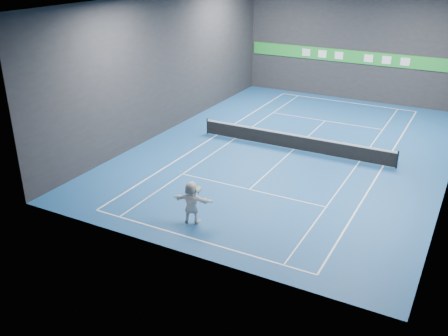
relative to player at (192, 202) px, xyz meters
The scene contains 18 objects.
ground 10.77m from the player, 85.36° to the left, with size 26.00×26.00×0.00m, color navy.
wall_back 23.96m from the player, 87.90° to the left, with size 18.00×0.10×9.00m, color #242427.
wall_front 4.27m from the player, 69.46° to the right, with size 18.00×0.10×9.00m, color #242427.
wall_left 13.88m from the player, 127.27° to the left, with size 0.10×26.00×9.00m, color #242427.
baseline_near 1.79m from the player, 54.24° to the right, with size 10.98×0.08×0.01m, color white.
baseline_far 22.62m from the player, 87.80° to the left, with size 10.98×0.08×0.01m, color white.
sideline_doubles_left 11.69m from the player, 113.40° to the left, with size 0.08×23.78×0.01m, color white.
sideline_doubles_right 12.48m from the player, 59.26° to the left, with size 0.08×23.78×0.01m, color white.
sideline_singles_left 11.21m from the player, 106.88° to the left, with size 0.06×23.78×0.01m, color white.
sideline_singles_right 11.83m from the player, 65.03° to the left, with size 0.06×23.78×0.01m, color white.
service_line_near 4.49m from the player, 78.57° to the left, with size 8.23×0.06×0.01m, color white.
service_line_far 17.14m from the player, 87.10° to the left, with size 8.23×0.06×0.01m, color white.
center_service_line 10.77m from the player, 85.36° to the left, with size 0.06×12.80×0.01m, color white.
player is the anchor object (origin of this frame).
tennis_ball 1.46m from the player, behind, with size 0.07×0.07×0.07m, color #E1F829.
tennis_net 10.73m from the player, 85.36° to the left, with size 12.50×0.10×1.07m.
sponsor_banner 23.77m from the player, 87.90° to the left, with size 17.64×0.11×1.00m.
tennis_racket 0.74m from the player, ahead, with size 0.40×0.34×0.60m.
Camera 1 is at (9.81, -27.54, 11.46)m, focal length 40.00 mm.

